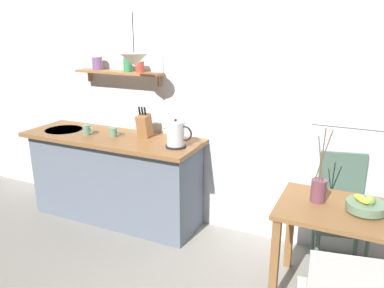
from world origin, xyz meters
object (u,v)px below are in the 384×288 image
object	(u,v)px
twig_vase	(319,189)
coffee_mug_by_sink	(87,130)
electric_kettle	(176,135)
coffee_mug_spare	(114,132)
fruit_bowl	(366,205)
dining_table	(350,227)
dining_chair_far	(340,208)
knife_block	(144,125)
pendant_lamp	(134,60)

from	to	relation	value
twig_vase	coffee_mug_by_sink	distance (m)	2.26
electric_kettle	coffee_mug_spare	distance (m)	0.72
fruit_bowl	dining_table	bearing A→B (deg)	-166.49
coffee_mug_by_sink	twig_vase	bearing A→B (deg)	-5.62
dining_chair_far	twig_vase	size ratio (longest dim) A/B	1.78
knife_block	pendant_lamp	distance (m)	0.67
twig_vase	knife_block	size ratio (longest dim) A/B	1.77
coffee_mug_by_sink	pendant_lamp	bearing A→B (deg)	-4.24
knife_block	dining_table	bearing A→B (deg)	-12.75
coffee_mug_spare	pendant_lamp	distance (m)	0.80
coffee_mug_by_sink	coffee_mug_spare	distance (m)	0.28
twig_vase	coffee_mug_by_sink	bearing A→B (deg)	174.38
dining_table	twig_vase	xyz separation A→B (m)	(-0.24, 0.05, 0.22)
coffee_mug_spare	pendant_lamp	xyz separation A→B (m)	(0.35, -0.11, 0.71)
knife_block	pendant_lamp	size ratio (longest dim) A/B	0.69
dining_table	electric_kettle	bearing A→B (deg)	169.08
twig_vase	coffee_mug_by_sink	world-z (taller)	twig_vase
knife_block	twig_vase	bearing A→B (deg)	-12.88
dining_table	coffee_mug_spare	bearing A→B (deg)	171.37
dining_table	pendant_lamp	xyz separation A→B (m)	(-1.86, 0.23, 1.05)
knife_block	pendant_lamp	xyz separation A→B (m)	(0.06, -0.21, 0.64)
dining_chair_far	fruit_bowl	distance (m)	0.55
knife_block	coffee_mug_spare	world-z (taller)	knife_block
dining_table	electric_kettle	world-z (taller)	electric_kettle
twig_vase	pendant_lamp	size ratio (longest dim) A/B	1.22
electric_kettle	coffee_mug_by_sink	world-z (taller)	electric_kettle
knife_block	pendant_lamp	bearing A→B (deg)	-74.72
dining_chair_far	pendant_lamp	xyz separation A→B (m)	(-1.77, -0.24, 1.14)
twig_vase	coffee_mug_spare	bearing A→B (deg)	171.76
dining_table	dining_chair_far	world-z (taller)	dining_chair_far
fruit_bowl	electric_kettle	xyz separation A→B (m)	(-1.58, 0.27, 0.23)
electric_kettle	dining_table	bearing A→B (deg)	-10.92
dining_table	electric_kettle	size ratio (longest dim) A/B	3.60
fruit_bowl	coffee_mug_spare	world-z (taller)	coffee_mug_spare
dining_table	coffee_mug_by_sink	distance (m)	2.52
dining_table	coffee_mug_spare	world-z (taller)	coffee_mug_spare
twig_vase	knife_block	bearing A→B (deg)	167.12
dining_table	coffee_mug_by_sink	bearing A→B (deg)	173.77
coffee_mug_by_sink	electric_kettle	bearing A→B (deg)	1.08
dining_chair_far	electric_kettle	distance (m)	1.50
fruit_bowl	pendant_lamp	distance (m)	2.14
pendant_lamp	dining_table	bearing A→B (deg)	-6.89
electric_kettle	coffee_mug_by_sink	distance (m)	0.99
fruit_bowl	knife_block	bearing A→B (deg)	168.22
dining_chair_far	twig_vase	world-z (taller)	twig_vase
knife_block	coffee_mug_by_sink	size ratio (longest dim) A/B	2.53
coffee_mug_spare	pendant_lamp	bearing A→B (deg)	-17.59
twig_vase	coffee_mug_by_sink	size ratio (longest dim) A/B	4.47
electric_kettle	coffee_mug_spare	xyz separation A→B (m)	(-0.71, 0.05, -0.07)
dining_table	knife_block	size ratio (longest dim) A/B	3.25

